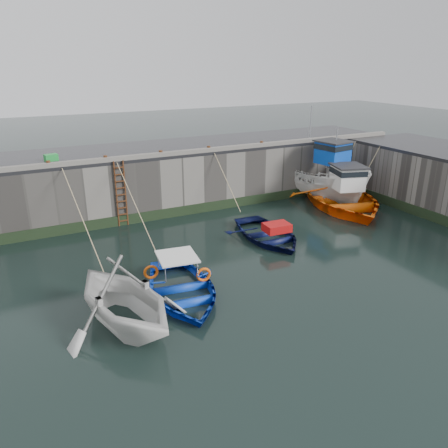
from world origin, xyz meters
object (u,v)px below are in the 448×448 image
bollard_a (48,164)px  boat_far_orange (341,198)px  boat_near_blue (182,295)px  bollard_b (105,158)px  boat_far_white (323,181)px  bollard_e (261,144)px  bollard_c (161,153)px  fish_crate (51,157)px  bollard_d (209,149)px  boat_near_navy (267,238)px  ladder (121,194)px  boat_near_white (125,324)px

bollard_a → boat_far_orange: bearing=-11.0°
boat_near_blue → bollard_a: bearing=118.3°
boat_near_blue → bollard_b: 8.64m
boat_far_white → bollard_e: 4.32m
bollard_c → fish_crate: bearing=165.1°
boat_far_white → bollard_b: size_ratio=24.40×
boat_far_orange → bollard_d: boat_far_orange is taller
boat_near_navy → bollard_c: bollard_c is taller
fish_crate → bollard_c: 5.11m
fish_crate → bollard_c: (4.94, -1.32, -0.01)m
boat_far_orange → boat_far_white: bearing=106.3°
boat_far_white → boat_near_navy: bearing=-157.0°
ladder → boat_near_blue: size_ratio=0.69×
boat_near_blue → boat_far_white: bearing=38.3°
bollard_b → bollard_d: size_ratio=1.00×
boat_far_orange → ladder: bearing=-175.2°
boat_near_white → bollard_b: (1.71, 8.83, 3.30)m
fish_crate → bollard_b: size_ratio=2.06×
fish_crate → bollard_b: 2.59m
boat_near_navy → bollard_d: bearing=100.2°
fish_crate → bollard_a: fish_crate is taller
boat_near_navy → boat_far_white: (6.14, 3.79, 1.06)m
ladder → bollard_c: (2.20, 0.34, 1.71)m
boat_near_blue → bollard_a: (-2.99, 7.97, 3.30)m
boat_near_white → boat_far_orange: bearing=9.3°
ladder → boat_near_white: bearing=-104.6°
boat_near_white → bollard_c: size_ratio=16.90×
bollard_e → fish_crate: bearing=173.0°
fish_crate → bollard_b: bearing=-41.6°
ladder → boat_near_blue: 7.80m
bollard_c → bollard_a: bearing=180.0°
bollard_b → bollard_d: bearing=0.0°
ladder → boat_near_blue: ladder is taller
fish_crate → bollard_b: fish_crate is taller
boat_far_white → boat_near_white: bearing=-159.5°
bollard_e → bollard_d: bearing=180.0°
fish_crate → bollard_d: 7.65m
boat_near_white → fish_crate: bearing=78.6°
boat_far_white → bollard_c: 9.64m
fish_crate → bollard_c: bearing=-26.0°
fish_crate → boat_near_white: bearing=-98.1°
boat_far_white → bollard_a: (-14.51, 1.16, 2.24)m
ladder → boat_far_orange: size_ratio=0.38×
boat_far_orange → bollard_e: bearing=158.1°
boat_far_orange → bollard_b: boat_far_orange is taller
bollard_c → bollard_e: bearing=0.0°
bollard_a → bollard_d: size_ratio=1.00×
bollard_a → bollard_c: 5.20m
boat_near_blue → bollard_b: (-0.49, 7.97, 3.30)m
bollard_d → bollard_e: (3.20, 0.00, 0.00)m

